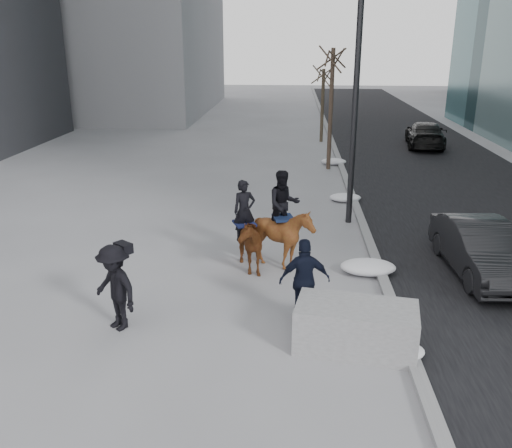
# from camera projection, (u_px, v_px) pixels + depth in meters

# --- Properties ---
(ground) EXTENTS (120.00, 120.00, 0.00)m
(ground) POSITION_uv_depth(u_px,v_px,m) (252.00, 308.00, 11.60)
(ground) COLOR gray
(ground) RESTS_ON ground
(road) EXTENTS (8.00, 90.00, 0.01)m
(road) POSITION_uv_depth(u_px,v_px,m) (455.00, 191.00, 20.59)
(road) COLOR black
(road) RESTS_ON ground
(curb) EXTENTS (0.25, 90.00, 0.12)m
(curb) POSITION_uv_depth(u_px,v_px,m) (349.00, 187.00, 20.83)
(curb) COLOR gray
(curb) RESTS_ON ground
(planter) EXTENTS (2.35, 1.45, 0.88)m
(planter) POSITION_uv_depth(u_px,v_px,m) (356.00, 327.00, 9.96)
(planter) COLOR #99999C
(planter) RESTS_ON ground
(car_near) EXTENTS (1.60, 4.02, 1.30)m
(car_near) POSITION_uv_depth(u_px,v_px,m) (481.00, 249.00, 13.12)
(car_near) COLOR black
(car_near) RESTS_ON ground
(car_far) EXTENTS (2.49, 4.81, 1.33)m
(car_far) POSITION_uv_depth(u_px,v_px,m) (425.00, 134.00, 28.82)
(car_far) COLOR black
(car_far) RESTS_ON ground
(tree_near) EXTENTS (1.20, 1.20, 5.71)m
(tree_near) POSITION_uv_depth(u_px,v_px,m) (331.00, 104.00, 23.15)
(tree_near) COLOR #392F22
(tree_near) RESTS_ON ground
(tree_far) EXTENTS (1.20, 1.20, 4.39)m
(tree_far) POSITION_uv_depth(u_px,v_px,m) (323.00, 102.00, 29.79)
(tree_far) COLOR #372C20
(tree_far) RESTS_ON ground
(mounted_left) EXTENTS (1.39, 1.90, 2.24)m
(mounted_left) POSITION_uv_depth(u_px,v_px,m) (244.00, 237.00, 13.35)
(mounted_left) COLOR #531F10
(mounted_left) RESTS_ON ground
(mounted_right) EXTENTS (1.62, 1.74, 2.46)m
(mounted_right) POSITION_uv_depth(u_px,v_px,m) (283.00, 230.00, 13.40)
(mounted_right) COLOR #532110
(mounted_right) RESTS_ON ground
(feeder) EXTENTS (1.08, 0.92, 1.75)m
(feeder) POSITION_uv_depth(u_px,v_px,m) (305.00, 280.00, 10.86)
(feeder) COLOR black
(feeder) RESTS_ON ground
(camera_crew) EXTENTS (1.30, 1.20, 1.75)m
(camera_crew) POSITION_uv_depth(u_px,v_px,m) (115.00, 287.00, 10.53)
(camera_crew) COLOR black
(camera_crew) RESTS_ON ground
(lamppost) EXTENTS (0.25, 1.49, 9.09)m
(lamppost) POSITION_uv_depth(u_px,v_px,m) (358.00, 57.00, 15.35)
(lamppost) COLOR black
(lamppost) RESTS_ON ground
(snow_piles) EXTENTS (1.35, 16.68, 0.34)m
(snow_piles) POSITION_uv_depth(u_px,v_px,m) (354.00, 224.00, 16.43)
(snow_piles) COLOR white
(snow_piles) RESTS_ON ground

